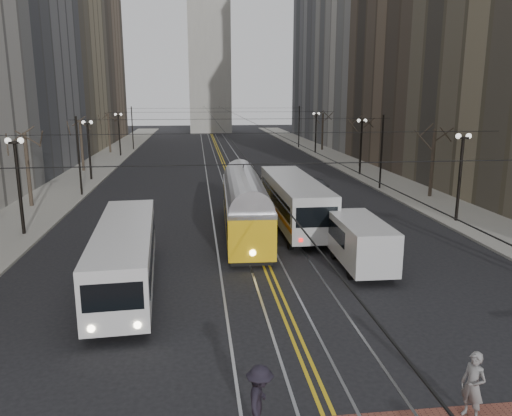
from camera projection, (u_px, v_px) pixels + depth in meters
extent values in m
plane|color=black|center=(320.00, 394.00, 14.09)|extent=(260.00, 260.00, 0.00)
cube|color=gray|center=(92.00, 170.00, 55.92)|extent=(5.00, 140.00, 0.15)
cube|color=gray|center=(351.00, 165.00, 59.39)|extent=(5.00, 140.00, 0.15)
cube|color=gray|center=(226.00, 168.00, 57.67)|extent=(4.80, 130.00, 0.02)
cube|color=gold|center=(226.00, 168.00, 57.67)|extent=(0.42, 130.00, 0.01)
cube|color=brown|center=(70.00, 29.00, 90.01)|extent=(16.00, 20.00, 40.00)
cube|color=brown|center=(443.00, 18.00, 57.82)|extent=(16.00, 20.00, 34.00)
cube|color=slate|center=(344.00, 33.00, 95.89)|extent=(16.00, 20.00, 40.00)
cube|color=#B2AFA5|center=(208.00, 1.00, 106.68)|extent=(9.00, 9.00, 56.00)
cylinder|color=black|center=(20.00, 190.00, 29.32)|extent=(0.20, 0.20, 5.60)
cylinder|color=black|center=(89.00, 152.00, 48.69)|extent=(0.20, 0.20, 5.60)
cylinder|color=black|center=(119.00, 136.00, 68.06)|extent=(0.20, 0.20, 5.60)
cylinder|color=black|center=(459.00, 181.00, 32.49)|extent=(0.20, 0.20, 5.60)
cylinder|color=black|center=(361.00, 149.00, 51.85)|extent=(0.20, 0.20, 5.60)
cylinder|color=black|center=(316.00, 134.00, 71.22)|extent=(0.20, 0.20, 5.60)
cylinder|color=#382D23|center=(28.00, 171.00, 36.84)|extent=(0.28, 0.28, 5.60)
cylinder|color=#382D23|center=(82.00, 146.00, 54.27)|extent=(0.28, 0.28, 5.60)
cylinder|color=#382D23|center=(109.00, 134.00, 71.70)|extent=(0.28, 0.28, 5.60)
cylinder|color=#382D23|center=(432.00, 164.00, 40.46)|extent=(0.28, 0.28, 5.60)
cylinder|color=#382D23|center=(361.00, 143.00, 57.89)|extent=(0.28, 0.28, 5.60)
cylinder|color=#382D23|center=(322.00, 132.00, 75.33)|extent=(0.28, 0.28, 5.60)
cylinder|color=black|center=(212.00, 116.00, 56.17)|extent=(0.03, 120.00, 0.03)
cylinder|color=black|center=(238.00, 116.00, 56.52)|extent=(0.03, 120.00, 0.03)
cylinder|color=black|center=(79.00, 157.00, 40.93)|extent=(0.16, 0.16, 6.60)
cylinder|color=black|center=(132.00, 129.00, 75.79)|extent=(0.16, 0.16, 6.60)
cylinder|color=black|center=(381.00, 153.00, 43.90)|extent=(0.16, 0.16, 6.60)
cylinder|color=black|center=(299.00, 127.00, 78.77)|extent=(0.16, 0.16, 6.60)
cube|color=silver|center=(125.00, 258.00, 21.60)|extent=(3.01, 11.21, 2.77)
cube|color=yellow|center=(245.00, 211.00, 29.84)|extent=(2.83, 12.70, 2.97)
cube|color=#BEBEBE|center=(294.00, 203.00, 31.72)|extent=(2.65, 11.89, 3.10)
cube|color=silver|center=(360.00, 245.00, 24.13)|extent=(2.15, 5.42, 2.38)
imported|color=#43454B|center=(316.00, 188.00, 41.01)|extent=(2.01, 4.80, 1.63)
imported|color=gray|center=(473.00, 386.00, 12.85)|extent=(0.67, 0.79, 1.85)
imported|color=black|center=(260.00, 401.00, 12.21)|extent=(0.95, 1.33, 1.86)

